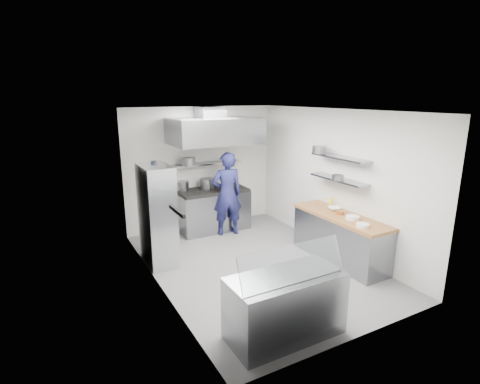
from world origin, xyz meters
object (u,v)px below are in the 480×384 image
gas_range (213,211)px  wire_rack (157,215)px  chef (227,194)px  display_case (285,306)px

gas_range → wire_rack: wire_rack is taller
chef → gas_range: bearing=-60.1°
wire_rack → display_case: size_ratio=1.23×
gas_range → wire_rack: (-1.63, -1.14, 0.48)m
gas_range → wire_rack: size_ratio=0.86×
display_case → wire_rack: bearing=104.7°
wire_rack → gas_range: bearing=35.1°
display_case → gas_range: bearing=78.2°
gas_range → display_case: bearing=-101.8°
gas_range → display_case: gas_range is taller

